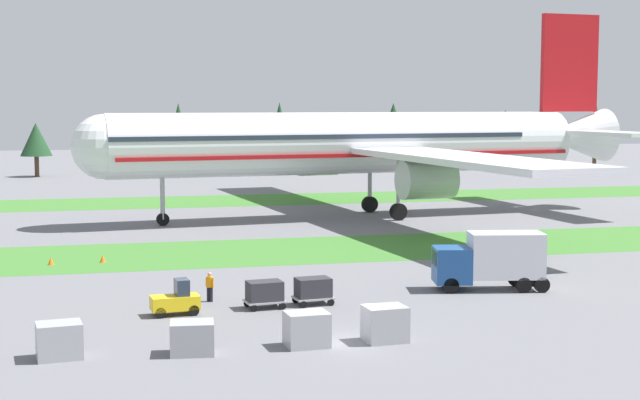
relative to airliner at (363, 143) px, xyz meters
The scene contains 16 objects.
ground_plane 51.15m from the airliner, 106.69° to the right, with size 400.00×400.00×0.00m, color slate.
grass_strip_near 25.69m from the airliner, 126.30° to the right, with size 320.00×13.60×0.01m, color #3D752D.
grass_strip_far 25.41m from the airliner, 126.79° to the left, with size 320.00×13.60×0.01m, color #3D752D.
airliner is the anchor object (origin of this frame).
baggage_tug 46.86m from the airliner, 118.72° to the right, with size 2.73×1.58×1.97m.
cargo_dolly_lead 44.19m from the airliner, 113.32° to the right, with size 2.35×1.73×1.55m.
cargo_dolly_second 42.85m from the airliner, 109.90° to the right, with size 2.35×1.73×1.55m.
catering_truck 38.66m from the airliner, 94.07° to the right, with size 7.27×3.59×3.58m.
ground_crew_marshaller 43.15m from the airliner, 118.11° to the right, with size 0.44×0.41×1.74m.
uld_container_0 56.36m from the airliner, 120.26° to the right, with size 2.00×1.60×1.64m, color #A3A3A8.
uld_container_1 54.24m from the airliner, 114.43° to the right, with size 2.00×1.60×1.51m, color #A3A3A8.
uld_container_2 50.95m from the airliner, 104.80° to the right, with size 2.00×1.60×1.74m, color #A3A3A8.
uld_container_3 52.12m from the airliner, 108.99° to the right, with size 2.00×1.60×1.65m, color #A3A3A8.
taxiway_marker_0 34.95m from the airliner, 139.68° to the right, with size 0.44×0.44×0.56m, color orange.
taxiway_marker_1 37.89m from the airliner, 143.00° to the right, with size 0.44×0.44×0.56m, color orange.
distant_tree_line 62.19m from the airliner, 96.50° to the left, with size 155.60×8.38×11.73m.
Camera 1 is at (-11.87, -43.35, 11.51)m, focal length 52.99 mm.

